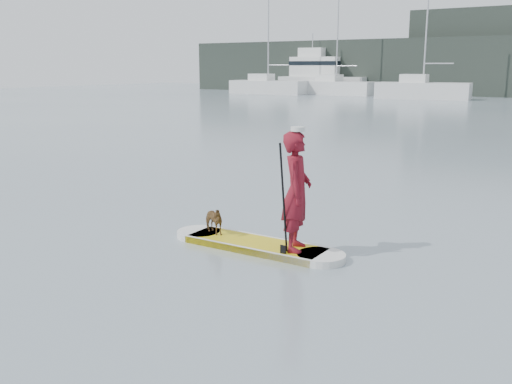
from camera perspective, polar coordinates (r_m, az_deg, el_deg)
The scene contains 11 objects.
ground at distance 12.71m, azimuth 10.73°, elevation -1.81°, with size 140.00×140.00×0.00m, color slate.
paddleboard at distance 9.92m, azimuth 0.00°, elevation -5.31°, with size 3.30×0.85×0.12m.
paddler at distance 9.27m, azimuth 4.09°, elevation 0.05°, with size 0.72×0.47×1.96m, color maroon.
white_cap at distance 9.11m, azimuth 4.19°, elevation 6.30°, with size 0.22×0.22×0.07m, color silver.
dog at distance 10.34m, azimuth -4.40°, elevation -2.79°, with size 0.27×0.60×0.51m, color #55391D.
paddle at distance 9.11m, azimuth 2.76°, elevation -2.12°, with size 0.10×0.30×2.00m.
sailboat_a at distance 64.86m, azimuth 1.16°, elevation 10.56°, with size 8.80×3.24×12.56m.
sailboat_b at distance 63.67m, azimuth 7.95°, elevation 10.44°, with size 9.04×3.43×13.14m.
sailboat_c at distance 57.03m, azimuth 16.26°, elevation 9.83°, with size 8.87×3.89×12.33m.
motor_yacht_b at distance 68.30m, azimuth 6.46°, elevation 11.44°, with size 10.53×4.44×6.76m.
shore_building_west at distance 67.04m, azimuth 21.31°, elevation 12.89°, with size 14.00×4.00×9.00m, color black.
Camera 1 is at (4.69, -11.40, 3.10)m, focal length 40.00 mm.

